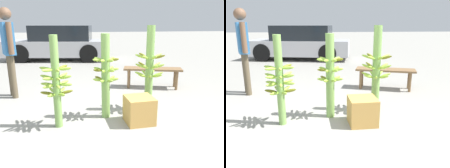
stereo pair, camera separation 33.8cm
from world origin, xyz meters
The scene contains 8 objects.
ground_plane centered at (0.00, 0.00, 0.00)m, with size 80.00×80.00×0.00m, color gray.
banana_stalk_left centered at (-0.71, 0.21, 0.65)m, with size 0.44×0.44×1.28m.
banana_stalk_center centered at (0.01, 0.39, 0.66)m, with size 0.40×0.40×1.28m.
banana_stalk_right centered at (0.76, 0.53, 0.71)m, with size 0.49×0.49×1.40m.
vendor_person centered at (-1.59, 1.79, 1.03)m, with size 0.31×0.60×1.71m.
market_bench centered at (1.37, 1.77, 0.38)m, with size 1.33×0.78×0.46m.
parked_car centered at (-0.65, 6.51, 0.66)m, with size 4.40×2.56×1.37m.
produce_crate centered at (0.44, 0.08, 0.20)m, with size 0.39×0.39×0.39m.
Camera 2 is at (-0.29, -2.79, 1.40)m, focal length 35.00 mm.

